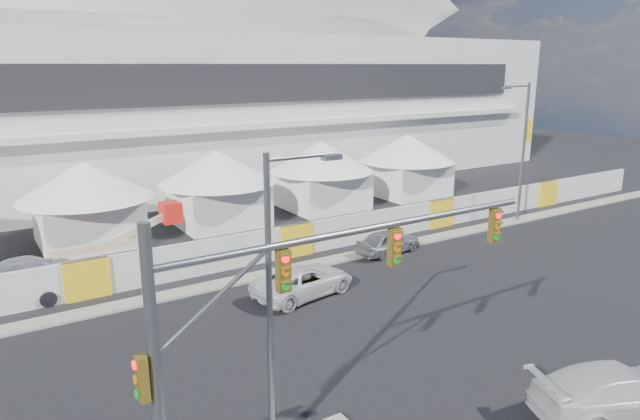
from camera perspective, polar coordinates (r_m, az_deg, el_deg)
ground at (r=20.96m, az=3.61°, el=-18.44°), size 160.00×160.00×0.00m
far_curb at (r=42.05m, az=15.70°, el=-1.77°), size 80.00×1.20×0.12m
stadium at (r=58.90m, az=-13.82°, el=12.10°), size 80.00×24.80×21.98m
tent_row at (r=40.54m, az=-16.13°, el=2.12°), size 53.40×8.40×5.40m
hoarding_fence at (r=34.64m, az=-2.49°, el=-3.04°), size 70.00×0.25×2.00m
scaffold_tower at (r=75.74m, az=16.04°, el=9.75°), size 4.40×4.40×12.00m
sedan_silver at (r=35.44m, az=6.84°, el=-3.15°), size 2.27×4.58×1.50m
pickup_curb at (r=28.94m, az=-1.66°, el=-7.09°), size 3.47×5.87×1.53m
pickup_near at (r=22.09m, az=27.71°, el=-15.77°), size 4.29×6.39×1.72m
lot_car_c at (r=34.51m, az=-26.97°, el=-5.27°), size 2.51×4.89×1.36m
traffic_mast at (r=13.99m, az=-6.59°, el=-14.08°), size 11.65×0.79×8.13m
streetlight_median at (r=16.27m, az=-4.36°, el=-7.57°), size 2.47×0.25×8.93m
streetlight_curb at (r=43.77m, az=19.55°, el=6.34°), size 3.00×0.67×10.12m
boom_lift at (r=31.72m, az=-22.26°, el=-5.63°), size 7.97×1.98×4.04m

